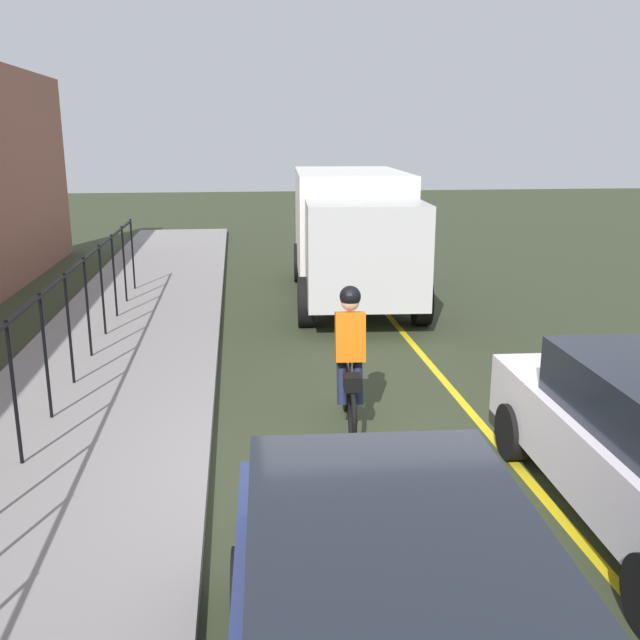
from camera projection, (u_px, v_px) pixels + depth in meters
name	position (u px, v px, depth m)	size (l,w,h in m)	color
ground_plane	(375.00, 472.00, 7.77)	(80.00, 80.00, 0.00)	#313824
lane_line_centre	(515.00, 464.00, 7.95)	(36.00, 0.12, 0.01)	yellow
sidewalk	(53.00, 483.00, 7.37)	(40.00, 3.20, 0.15)	gray
iron_fence	(28.00, 346.00, 7.98)	(16.82, 0.04, 1.60)	black
cyclist_lead	(350.00, 359.00, 8.69)	(1.71, 0.38, 1.83)	black
box_truck_background	(352.00, 229.00, 15.78)	(6.84, 2.88, 2.78)	white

